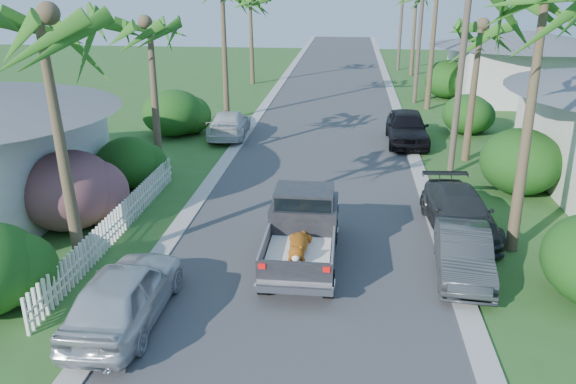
# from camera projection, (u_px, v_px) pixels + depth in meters

# --- Properties ---
(ground) EXTENTS (120.00, 120.00, 0.00)m
(ground) POSITION_uv_depth(u_px,v_px,m) (286.00, 353.00, 12.42)
(ground) COLOR #2F5821
(ground) RESTS_ON ground
(road) EXTENTS (8.00, 100.00, 0.02)m
(road) POSITION_uv_depth(u_px,v_px,m) (330.00, 110.00, 35.67)
(road) COLOR #38383A
(road) RESTS_ON ground
(curb_left) EXTENTS (0.60, 100.00, 0.06)m
(curb_left) POSITION_uv_depth(u_px,v_px,m) (263.00, 108.00, 36.10)
(curb_left) COLOR #A5A39E
(curb_left) RESTS_ON ground
(curb_right) EXTENTS (0.60, 100.00, 0.06)m
(curb_right) POSITION_uv_depth(u_px,v_px,m) (398.00, 111.00, 35.23)
(curb_right) COLOR #A5A39E
(curb_right) RESTS_ON ground
(pickup_truck) EXTENTS (1.98, 5.12, 2.06)m
(pickup_truck) POSITION_uv_depth(u_px,v_px,m) (303.00, 225.00, 16.41)
(pickup_truck) COLOR black
(pickup_truck) RESTS_ON ground
(parked_car_rn) EXTENTS (1.72, 4.07, 1.31)m
(parked_car_rn) POSITION_uv_depth(u_px,v_px,m) (463.00, 253.00, 15.51)
(parked_car_rn) COLOR #313436
(parked_car_rn) RESTS_ON ground
(parked_car_rm) EXTENTS (2.25, 4.80, 1.35)m
(parked_car_rm) POSITION_uv_depth(u_px,v_px,m) (459.00, 212.00, 18.20)
(parked_car_rm) COLOR #282B2C
(parked_car_rm) RESTS_ON ground
(parked_car_rf) EXTENTS (1.96, 4.85, 1.65)m
(parked_car_rf) POSITION_uv_depth(u_px,v_px,m) (407.00, 127.00, 28.12)
(parked_car_rf) COLOR black
(parked_car_rf) RESTS_ON ground
(parked_car_ln) EXTENTS (1.80, 4.46, 1.52)m
(parked_car_ln) POSITION_uv_depth(u_px,v_px,m) (124.00, 294.00, 13.29)
(parked_car_ln) COLOR silver
(parked_car_ln) RESTS_ON ground
(parked_car_lf) EXTENTS (2.21, 4.78, 1.35)m
(parked_car_lf) POSITION_uv_depth(u_px,v_px,m) (229.00, 124.00, 29.38)
(parked_car_lf) COLOR silver
(parked_car_lf) RESTS_ON ground
(palm_l_a) EXTENTS (4.40, 4.40, 8.20)m
(palm_l_a) POSITION_uv_depth(u_px,v_px,m) (42.00, 16.00, 13.39)
(palm_l_a) COLOR brown
(palm_l_a) RESTS_ON ground
(palm_l_b) EXTENTS (4.40, 4.40, 7.40)m
(palm_l_b) POSITION_uv_depth(u_px,v_px,m) (148.00, 23.00, 22.10)
(palm_l_b) COLOR brown
(palm_l_b) RESTS_ON ground
(palm_r_b) EXTENTS (4.40, 4.40, 7.20)m
(palm_r_b) POSITION_uv_depth(u_px,v_px,m) (481.00, 26.00, 23.61)
(palm_r_b) COLOR brown
(palm_r_b) RESTS_ON ground
(shrub_l_b) EXTENTS (3.00, 3.30, 2.60)m
(shrub_l_b) POSITION_uv_depth(u_px,v_px,m) (69.00, 190.00, 18.33)
(shrub_l_b) COLOR #AC1867
(shrub_l_b) RESTS_ON ground
(shrub_l_c) EXTENTS (2.40, 2.64, 2.00)m
(shrub_l_c) POSITION_uv_depth(u_px,v_px,m) (128.00, 163.00, 22.12)
(shrub_l_c) COLOR #133F12
(shrub_l_c) RESTS_ON ground
(shrub_l_d) EXTENTS (3.20, 3.52, 2.40)m
(shrub_l_d) POSITION_uv_depth(u_px,v_px,m) (173.00, 113.00, 29.55)
(shrub_l_d) COLOR #133F12
(shrub_l_d) RESTS_ON ground
(shrub_r_b) EXTENTS (3.00, 3.30, 2.50)m
(shrub_r_b) POSITION_uv_depth(u_px,v_px,m) (520.00, 161.00, 21.42)
(shrub_r_b) COLOR #133F12
(shrub_r_b) RESTS_ON ground
(shrub_r_c) EXTENTS (2.60, 2.86, 2.10)m
(shrub_r_c) POSITION_uv_depth(u_px,v_px,m) (467.00, 114.00, 29.89)
(shrub_r_c) COLOR #133F12
(shrub_r_c) RESTS_ON ground
(shrub_r_d) EXTENTS (3.20, 3.52, 2.60)m
(shrub_r_d) POSITION_uv_depth(u_px,v_px,m) (448.00, 79.00, 39.06)
(shrub_r_d) COLOR #133F12
(shrub_r_d) RESTS_ON ground
(picket_fence) EXTENTS (0.10, 11.00, 1.00)m
(picket_fence) POSITION_uv_depth(u_px,v_px,m) (119.00, 221.00, 17.96)
(picket_fence) COLOR white
(picket_fence) RESTS_ON ground
(house_right_far) EXTENTS (9.00, 8.00, 4.60)m
(house_right_far) POSITION_uv_depth(u_px,v_px,m) (524.00, 68.00, 38.26)
(house_right_far) COLOR silver
(house_right_far) RESTS_ON ground
(utility_pole_b) EXTENTS (1.60, 0.26, 9.00)m
(utility_pole_b) POSITION_uv_depth(u_px,v_px,m) (462.00, 64.00, 22.32)
(utility_pole_b) COLOR brown
(utility_pole_b) RESTS_ON ground
(utility_pole_c) EXTENTS (1.60, 0.26, 9.00)m
(utility_pole_c) POSITION_uv_depth(u_px,v_px,m) (420.00, 32.00, 36.28)
(utility_pole_c) COLOR brown
(utility_pole_c) RESTS_ON ground
(utility_pole_d) EXTENTS (1.60, 0.26, 9.00)m
(utility_pole_d) POSITION_uv_depth(u_px,v_px,m) (401.00, 18.00, 50.23)
(utility_pole_d) COLOR brown
(utility_pole_d) RESTS_ON ground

